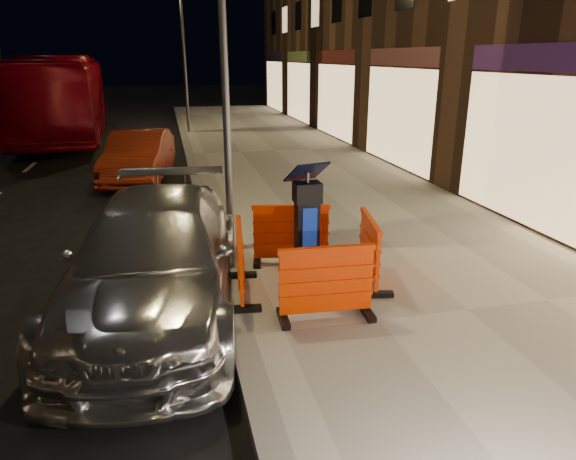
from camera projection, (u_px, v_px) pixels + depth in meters
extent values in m
plane|color=black|center=(242.00, 347.00, 6.18)|extent=(120.00, 120.00, 0.00)
cube|color=gray|center=(466.00, 314.00, 6.80)|extent=(6.00, 60.00, 0.15)
cube|color=slate|center=(242.00, 342.00, 6.15)|extent=(0.30, 60.00, 0.15)
cube|color=black|center=(307.00, 230.00, 7.17)|extent=(0.62, 0.62, 1.73)
cube|color=#ED3200|center=(326.00, 283.00, 6.42)|extent=(1.27, 0.58, 0.97)
cube|color=#ED3200|center=(291.00, 234.00, 8.17)|extent=(1.32, 0.75, 0.97)
cube|color=#ED3200|center=(240.00, 261.00, 7.09)|extent=(0.65, 1.29, 0.97)
cube|color=#ED3200|center=(369.00, 250.00, 7.50)|extent=(0.73, 1.31, 0.97)
imported|color=#B3B3B8|center=(160.00, 309.00, 7.12)|extent=(2.76, 5.45, 1.52)
imported|color=maroon|center=(141.00, 180.00, 14.55)|extent=(2.03, 4.29, 1.36)
imported|color=maroon|center=(69.00, 137.00, 22.14)|extent=(3.66, 12.22, 3.36)
cylinder|color=#3F3F44|center=(224.00, 68.00, 7.99)|extent=(0.12, 0.12, 6.00)
cylinder|color=#3F3F44|center=(185.00, 60.00, 21.81)|extent=(0.12, 0.12, 6.00)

